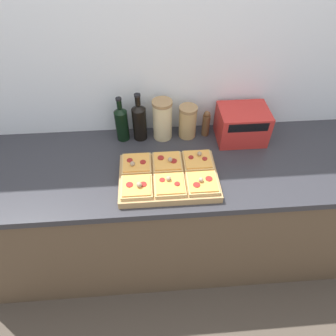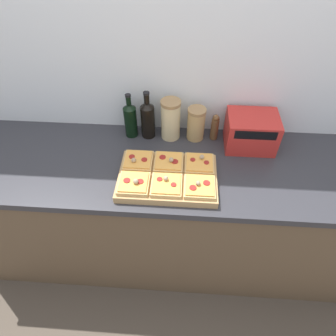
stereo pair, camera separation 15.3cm
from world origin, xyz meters
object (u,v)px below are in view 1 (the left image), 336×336
(olive_oil_bottle, at_px, (122,123))
(cutting_board, at_px, (168,178))
(wine_bottle, at_px, (139,121))
(toaster_oven, at_px, (242,124))
(grain_jar_short, at_px, (188,122))
(pepper_mill, at_px, (206,123))
(grain_jar_tall, at_px, (162,120))

(olive_oil_bottle, bearing_deg, cutting_board, -56.22)
(cutting_board, relative_size, wine_bottle, 1.70)
(wine_bottle, bearing_deg, toaster_oven, -4.61)
(grain_jar_short, height_order, pepper_mill, grain_jar_short)
(grain_jar_tall, relative_size, toaster_oven, 0.81)
(grain_jar_tall, distance_m, pepper_mill, 0.26)
(toaster_oven, bearing_deg, grain_jar_tall, 174.07)
(wine_bottle, height_order, toaster_oven, wine_bottle)
(cutting_board, bearing_deg, olive_oil_bottle, 123.78)
(pepper_mill, relative_size, toaster_oven, 0.55)
(wine_bottle, height_order, grain_jar_tall, wine_bottle)
(cutting_board, bearing_deg, wine_bottle, 111.19)
(olive_oil_bottle, xyz_separation_m, grain_jar_short, (0.38, 0.00, -0.01))
(cutting_board, height_order, pepper_mill, pepper_mill)
(cutting_board, relative_size, grain_jar_tall, 2.04)
(olive_oil_bottle, relative_size, grain_jar_tall, 1.13)
(wine_bottle, height_order, grain_jar_short, wine_bottle)
(pepper_mill, height_order, toaster_oven, toaster_oven)
(grain_jar_short, distance_m, pepper_mill, 0.11)
(cutting_board, bearing_deg, grain_jar_short, 68.80)
(wine_bottle, bearing_deg, olive_oil_bottle, 180.00)
(grain_jar_tall, bearing_deg, cutting_board, -88.83)
(grain_jar_tall, height_order, toaster_oven, grain_jar_tall)
(pepper_mill, xyz_separation_m, toaster_oven, (0.20, -0.05, 0.02))
(wine_bottle, distance_m, toaster_oven, 0.59)
(cutting_board, height_order, olive_oil_bottle, olive_oil_bottle)
(grain_jar_tall, height_order, grain_jar_short, grain_jar_tall)
(olive_oil_bottle, height_order, wine_bottle, wine_bottle)
(pepper_mill, bearing_deg, toaster_oven, -13.37)
(wine_bottle, distance_m, grain_jar_short, 0.28)
(grain_jar_short, bearing_deg, pepper_mill, -0.00)
(olive_oil_bottle, height_order, toaster_oven, olive_oil_bottle)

